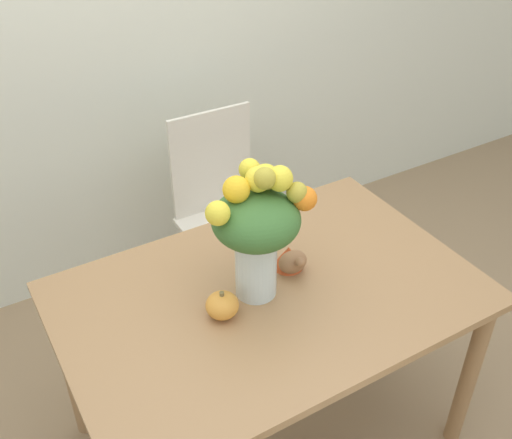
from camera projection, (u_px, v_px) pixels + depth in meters
The scene contains 7 objects.
ground_plane at pixel (267, 431), 2.38m from camera, with size 12.00×12.00×0.00m, color #8E7556.
wall_back at pixel (110, 5), 2.53m from camera, with size 8.00×0.06×2.70m.
dining_table at pixel (269, 313), 2.01m from camera, with size 1.35×0.89×0.74m.
flower_vase at pixel (257, 226), 1.81m from camera, with size 0.35×0.31×0.46m.
pumpkin at pixel (222, 305), 1.84m from camera, with size 0.10×0.10×0.09m.
turkey_figurine at pixel (290, 259), 2.02m from camera, with size 0.10×0.14×0.08m.
dining_chair_near_window at pixel (225, 214), 2.77m from camera, with size 0.42×0.42×0.95m.
Camera 1 is at (-0.78, -1.24, 2.06)m, focal length 42.00 mm.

